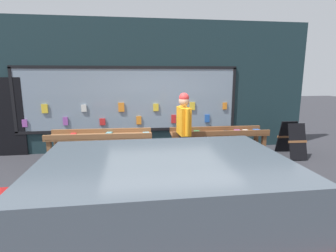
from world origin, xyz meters
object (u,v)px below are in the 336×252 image
Objects in this scene: sandwich_board_sign at (292,139)px; display_table_right at (218,136)px; small_dog at (208,162)px; display_table_left at (101,139)px; parked_car at (165,226)px; person_browsing at (184,125)px.

display_table_right is at bearing -172.44° from sandwich_board_sign.
display_table_right is 4.17× the size of small_dog.
small_dog is (2.37, -0.75, -0.43)m from display_table_left.
sandwich_board_sign is (2.11, 0.20, -0.21)m from display_table_right.
small_dog is 3.38m from parked_car.
parked_car is (-3.93, -4.02, 0.27)m from sandwich_board_sign.
person_browsing is 3.21m from sandwich_board_sign.
display_table_left is 2.53m from small_dog.
parked_car is (1.01, -3.82, 0.04)m from display_table_left.
sandwich_board_sign is 0.23× the size of parked_car.
person_browsing is 3.46m from parked_car.
display_table_left is 3.95m from parked_car.
sandwich_board_sign reaches higher than display_table_right.
small_dog is at bearing -157.46° from sandwich_board_sign.
parked_car is at bearing -75.16° from display_table_left.
parked_car is (-1.82, -3.82, 0.06)m from display_table_right.
sandwich_board_sign is at bearing -91.02° from small_dog.
display_table_left is 1.96m from person_browsing.
person_browsing reaches higher than display_table_left.
person_browsing is at bearing -153.64° from display_table_right.
parked_car reaches higher than display_table_right.
small_dog is (0.51, -0.28, -0.79)m from person_browsing.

